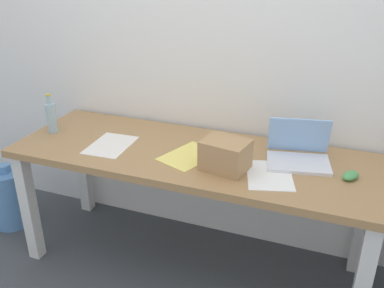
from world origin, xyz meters
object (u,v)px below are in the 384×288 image
at_px(cardboard_box, 225,155).
at_px(water_cooler_jug, 10,197).
at_px(desk, 192,168).
at_px(beer_bottle, 51,117).
at_px(laptop_right, 298,154).
at_px(computer_mouse, 350,176).

xyz_separation_m(cardboard_box, water_cooler_jug, (-1.50, 0.06, -0.60)).
xyz_separation_m(desk, beer_bottle, (-0.86, -0.03, 0.19)).
relative_size(laptop_right, cardboard_box, 1.62).
bearing_deg(computer_mouse, desk, -152.35).
distance_m(beer_bottle, water_cooler_jug, 0.75).
relative_size(laptop_right, beer_bottle, 1.50).
height_order(laptop_right, beer_bottle, beer_bottle).
bearing_deg(computer_mouse, laptop_right, -172.93).
height_order(desk, beer_bottle, beer_bottle).
height_order(desk, water_cooler_jug, desk).
bearing_deg(desk, computer_mouse, -0.31).
relative_size(desk, computer_mouse, 19.32).
height_order(computer_mouse, water_cooler_jug, computer_mouse).
distance_m(beer_bottle, cardboard_box, 1.08).
height_order(desk, computer_mouse, computer_mouse).
bearing_deg(cardboard_box, laptop_right, 32.21).
relative_size(desk, cardboard_box, 8.96).
height_order(desk, cardboard_box, cardboard_box).
bearing_deg(beer_bottle, desk, 1.88).
height_order(laptop_right, water_cooler_jug, laptop_right).
bearing_deg(cardboard_box, computer_mouse, 10.40).
xyz_separation_m(laptop_right, cardboard_box, (-0.32, -0.20, 0.03)).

